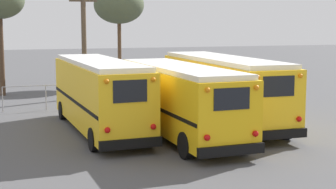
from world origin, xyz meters
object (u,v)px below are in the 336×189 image
school_bus_2 (222,87)px  bare_tree_0 (119,5)px  utility_pole (84,41)px  school_bus_1 (179,98)px  school_bus_0 (99,93)px

school_bus_2 → bare_tree_0: (-0.88, 17.07, 4.51)m
utility_pole → bare_tree_0: (3.88, 6.08, 2.56)m
school_bus_2 → bare_tree_0: bearing=92.9°
utility_pole → bare_tree_0: bearing=57.5°
school_bus_1 → school_bus_2: school_bus_2 is taller
school_bus_1 → bare_tree_0: (2.15, 19.18, 4.61)m
school_bus_0 → school_bus_2: (6.06, -0.08, 0.03)m
school_bus_1 → school_bus_2: bearing=34.8°
school_bus_2 → school_bus_0: bearing=179.2°
utility_pole → bare_tree_0: bare_tree_0 is taller
school_bus_0 → bare_tree_0: size_ratio=1.28×
school_bus_1 → school_bus_2: (3.03, 2.11, 0.10)m
school_bus_1 → bare_tree_0: bearing=83.6°
school_bus_0 → school_bus_1: (3.03, -2.19, -0.07)m
school_bus_0 → school_bus_1: bearing=-35.9°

